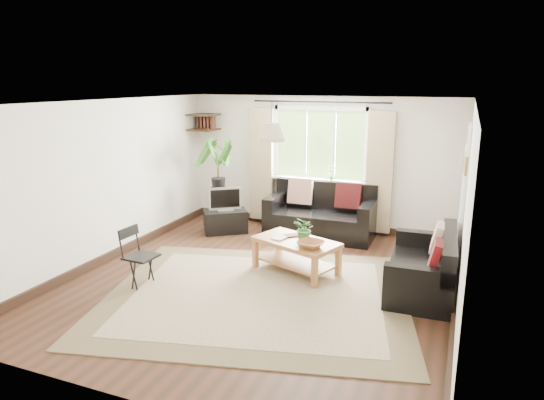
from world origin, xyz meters
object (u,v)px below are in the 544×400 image
at_px(palm_stand, 218,184).
at_px(coffee_table, 296,256).
at_px(tv_stand, 226,221).
at_px(folding_chair, 141,258).
at_px(sofa_right, 422,263).
at_px(sofa_back, 321,212).

bearing_deg(palm_stand, coffee_table, -36.56).
bearing_deg(tv_stand, folding_chair, -124.28).
xyz_separation_m(sofa_right, folding_chair, (-3.44, -1.24, 0.02)).
distance_m(coffee_table, tv_stand, 2.22).
distance_m(coffee_table, folding_chair, 2.12).
bearing_deg(palm_stand, folding_chair, -84.10).
distance_m(palm_stand, folding_chair, 2.75).
bearing_deg(sofa_back, palm_stand, -172.96).
bearing_deg(tv_stand, coffee_table, -71.67).
distance_m(tv_stand, palm_stand, 0.70).
height_order(sofa_back, palm_stand, palm_stand).
height_order(coffee_table, tv_stand, coffee_table).
relative_size(coffee_table, tv_stand, 1.57).
distance_m(sofa_right, coffee_table, 1.71).
relative_size(tv_stand, folding_chair, 0.94).
relative_size(sofa_back, folding_chair, 2.34).
relative_size(sofa_back, sofa_right, 1.16).
relative_size(coffee_table, palm_stand, 0.71).
xyz_separation_m(sofa_back, sofa_right, (1.86, -1.72, -0.06)).
xyz_separation_m(sofa_right, coffee_table, (-1.71, -0.03, -0.13)).
distance_m(tv_stand, folding_chair, 2.52).
distance_m(sofa_back, tv_stand, 1.71).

